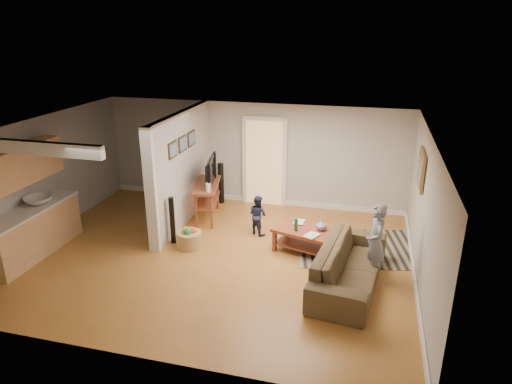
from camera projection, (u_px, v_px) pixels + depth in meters
ground at (214, 255)px, 8.91m from camera, size 7.50×7.50×0.00m
room_shell at (168, 174)px, 9.04m from camera, size 7.54×6.02×2.52m
area_rug at (357, 248)px, 9.21m from camera, size 2.71×2.21×0.01m
sofa at (348, 283)px, 7.95m from camera, size 1.26×2.56×0.72m
coffee_table at (307, 234)px, 8.93m from camera, size 1.39×1.04×0.73m
tv_console at (207, 187)px, 10.35m from camera, size 0.77×1.41×1.15m
speaker_left at (172, 220)px, 9.26m from camera, size 0.13×0.13×1.00m
speaker_right at (221, 183)px, 11.35m from camera, size 0.14×0.14×1.04m
toy_basket at (189, 239)px, 9.18m from camera, size 0.51×0.51×0.45m
child at (372, 277)px, 8.15m from camera, size 0.44×0.57×1.39m
toddler at (258, 233)px, 9.84m from camera, size 0.53×0.49×0.87m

